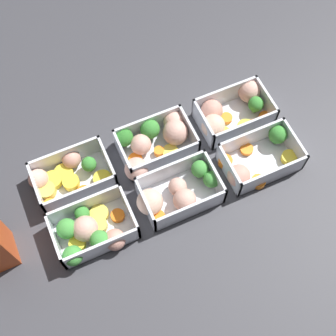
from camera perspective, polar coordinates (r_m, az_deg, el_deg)
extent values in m
plane|color=#38383D|center=(0.93, 0.00, -0.51)|extent=(4.00, 4.00, 0.00)
cube|color=silver|center=(1.00, 7.90, 5.93)|extent=(0.15, 0.10, 0.00)
cube|color=silver|center=(1.00, 6.87, 8.75)|extent=(0.15, 0.01, 0.06)
cube|color=silver|center=(0.96, 9.35, 4.59)|extent=(0.15, 0.01, 0.06)
cube|color=silver|center=(1.00, 11.72, 8.05)|extent=(0.01, 0.10, 0.06)
cube|color=silver|center=(0.95, 4.30, 5.27)|extent=(0.01, 0.10, 0.06)
cylinder|color=orange|center=(0.99, 7.12, 6.03)|extent=(0.04, 0.04, 0.01)
cylinder|color=orange|center=(0.99, 10.52, 5.14)|extent=(0.03, 0.03, 0.01)
cylinder|color=#49883F|center=(1.01, 10.50, 7.08)|extent=(0.01, 0.01, 0.01)
sphere|color=#388433|center=(0.99, 10.68, 7.66)|extent=(0.03, 0.03, 0.03)
cylinder|color=yellow|center=(0.96, 6.74, 4.03)|extent=(0.04, 0.04, 0.02)
cylinder|color=orange|center=(1.00, 11.77, 6.01)|extent=(0.04, 0.04, 0.01)
sphere|color=beige|center=(0.95, 5.55, 5.12)|extent=(0.07, 0.07, 0.05)
cylinder|color=yellow|center=(0.98, 9.48, 4.80)|extent=(0.06, 0.06, 0.01)
sphere|color=tan|center=(0.98, 5.36, 6.99)|extent=(0.06, 0.06, 0.05)
sphere|color=#D19E8C|center=(1.01, 9.89, 9.23)|extent=(0.05, 0.05, 0.05)
cube|color=silver|center=(0.95, -1.38, 2.32)|extent=(0.15, 0.10, 0.00)
cube|color=silver|center=(0.95, -2.51, 5.25)|extent=(0.15, 0.01, 0.06)
cube|color=silver|center=(0.91, -0.27, 0.76)|extent=(0.15, 0.01, 0.06)
cube|color=silver|center=(0.95, 2.57, 4.61)|extent=(0.01, 0.10, 0.06)
cube|color=silver|center=(0.92, -5.49, 1.45)|extent=(0.01, 0.10, 0.06)
cylinder|color=#DBC647|center=(0.94, 0.28, 1.95)|extent=(0.05, 0.05, 0.01)
cylinder|color=#49883F|center=(0.96, -2.18, 4.12)|extent=(0.01, 0.01, 0.01)
sphere|color=#388433|center=(0.94, -2.23, 4.77)|extent=(0.04, 0.04, 0.04)
cylinder|color=#407A37|center=(0.95, -5.30, 3.11)|extent=(0.01, 0.01, 0.01)
sphere|color=#2D7228|center=(0.94, -5.40, 3.73)|extent=(0.04, 0.04, 0.04)
sphere|color=#D19E8C|center=(0.91, -3.86, -0.13)|extent=(0.06, 0.06, 0.05)
sphere|color=#D19E8C|center=(0.96, 0.73, 5.71)|extent=(0.06, 0.06, 0.04)
sphere|color=#D19E8C|center=(0.93, -3.33, 2.88)|extent=(0.06, 0.06, 0.04)
sphere|color=#D19E8C|center=(0.94, 0.91, 4.35)|extent=(0.06, 0.06, 0.05)
cylinder|color=orange|center=(0.94, -1.28, 1.94)|extent=(0.02, 0.02, 0.01)
cylinder|color=orange|center=(0.94, -4.00, 1.00)|extent=(0.04, 0.04, 0.01)
cube|color=silver|center=(0.94, -11.19, -1.58)|extent=(0.15, 0.10, 0.00)
cube|color=silver|center=(0.94, -12.37, 1.38)|extent=(0.15, 0.01, 0.06)
cube|color=silver|center=(0.90, -10.53, -3.34)|extent=(0.15, 0.01, 0.06)
cube|color=silver|center=(0.92, -7.32, 0.72)|extent=(0.01, 0.10, 0.06)
cube|color=silver|center=(0.92, -15.62, -2.57)|extent=(0.01, 0.10, 0.06)
cylinder|color=yellow|center=(0.93, -11.73, -1.71)|extent=(0.05, 0.05, 0.02)
cylinder|color=#DBC647|center=(0.93, -14.56, -2.67)|extent=(0.05, 0.05, 0.02)
sphere|color=tan|center=(0.94, -11.69, 1.06)|extent=(0.04, 0.04, 0.04)
cylinder|color=yellow|center=(0.94, -12.55, -0.61)|extent=(0.04, 0.04, 0.01)
cylinder|color=yellow|center=(0.92, -7.96, -1.37)|extent=(0.05, 0.05, 0.01)
cylinder|color=#49883F|center=(0.94, -9.47, 0.00)|extent=(0.01, 0.01, 0.01)
sphere|color=#388433|center=(0.92, -9.63, 0.48)|extent=(0.03, 0.03, 0.03)
cylinder|color=orange|center=(0.92, -14.09, -4.58)|extent=(0.03, 0.03, 0.02)
cylinder|color=orange|center=(0.92, -10.20, -2.88)|extent=(0.03, 0.03, 0.01)
sphere|color=#D19E8C|center=(0.93, -15.53, -1.29)|extent=(0.06, 0.06, 0.04)
cylinder|color=yellow|center=(0.94, -13.84, -1.47)|extent=(0.05, 0.05, 0.02)
cube|color=silver|center=(0.96, 10.99, 0.66)|extent=(0.15, 0.10, 0.00)
cube|color=silver|center=(0.95, 9.94, 3.59)|extent=(0.15, 0.01, 0.06)
cube|color=silver|center=(0.92, 12.61, -0.96)|extent=(0.15, 0.01, 0.06)
cube|color=silver|center=(0.96, 14.93, 2.88)|extent=(0.01, 0.10, 0.06)
cube|color=silver|center=(0.91, 7.39, -0.28)|extent=(0.01, 0.10, 0.06)
cylinder|color=orange|center=(0.96, 9.56, 2.25)|extent=(0.04, 0.04, 0.01)
cylinder|color=yellow|center=(0.97, 14.53, 1.24)|extent=(0.03, 0.03, 0.01)
cylinder|color=orange|center=(0.93, 10.96, -1.64)|extent=(0.04, 0.04, 0.01)
cylinder|color=orange|center=(0.94, 7.00, 0.78)|extent=(0.03, 0.03, 0.01)
sphere|color=tan|center=(0.91, 8.62, -0.93)|extent=(0.06, 0.06, 0.05)
cylinder|color=#49883F|center=(0.98, 12.99, 3.39)|extent=(0.01, 0.01, 0.01)
sphere|color=#388433|center=(0.96, 13.24, 3.99)|extent=(0.04, 0.04, 0.04)
cube|color=silver|center=(0.91, 1.45, -3.37)|extent=(0.15, 0.10, 0.00)
cube|color=silver|center=(0.90, 0.27, -0.32)|extent=(0.15, 0.01, 0.06)
cube|color=silver|center=(0.87, 2.74, -5.26)|extent=(0.15, 0.01, 0.06)
cube|color=silver|center=(0.90, 5.61, -1.02)|extent=(0.01, 0.10, 0.06)
cube|color=silver|center=(0.88, -2.78, -4.51)|extent=(0.01, 0.10, 0.06)
sphere|color=beige|center=(0.88, -2.22, -4.14)|extent=(0.07, 0.07, 0.05)
sphere|color=#D19E8C|center=(0.88, 2.11, -3.87)|extent=(0.06, 0.06, 0.04)
cylinder|color=orange|center=(0.88, -1.18, -6.03)|extent=(0.03, 0.03, 0.01)
cylinder|color=#519448|center=(0.92, 3.82, -0.68)|extent=(0.01, 0.01, 0.02)
sphere|color=#42933D|center=(0.90, 3.90, -0.11)|extent=(0.03, 0.03, 0.03)
cylinder|color=#519448|center=(0.92, 5.24, -1.86)|extent=(0.01, 0.01, 0.01)
sphere|color=#42933D|center=(0.90, 5.34, -1.38)|extent=(0.03, 0.03, 0.03)
sphere|color=#D19E8C|center=(0.90, 1.29, -2.24)|extent=(0.04, 0.04, 0.04)
cube|color=silver|center=(0.90, -8.84, -7.57)|extent=(0.15, 0.10, 0.00)
cube|color=silver|center=(0.89, -10.09, -4.49)|extent=(0.15, 0.01, 0.06)
cube|color=silver|center=(0.86, -8.02, -9.70)|extent=(0.15, 0.01, 0.06)
cube|color=silver|center=(0.87, -4.70, -5.29)|extent=(0.01, 0.10, 0.06)
cube|color=silver|center=(0.88, -13.48, -8.76)|extent=(0.01, 0.10, 0.06)
cylinder|color=#DBC647|center=(0.89, -8.39, -6.92)|extent=(0.04, 0.04, 0.02)
cylinder|color=#DBC647|center=(0.90, -8.38, -5.53)|extent=(0.05, 0.05, 0.01)
cylinder|color=#519448|center=(0.88, -8.15, -9.06)|extent=(0.01, 0.01, 0.01)
sphere|color=#42933D|center=(0.86, -8.33, -8.67)|extent=(0.04, 0.04, 0.04)
cylinder|color=#519448|center=(0.89, -11.97, -7.67)|extent=(0.01, 0.01, 0.01)
sphere|color=#42933D|center=(0.87, -12.24, -7.24)|extent=(0.04, 0.04, 0.04)
sphere|color=#D19E8C|center=(0.87, -10.07, -7.30)|extent=(0.06, 0.06, 0.05)
cylinder|color=#519448|center=(0.88, -11.28, -10.80)|extent=(0.01, 0.01, 0.01)
sphere|color=#42933D|center=(0.86, -11.53, -10.44)|extent=(0.04, 0.04, 0.04)
sphere|color=tan|center=(0.86, -6.51, -8.68)|extent=(0.05, 0.05, 0.04)
cylinder|color=orange|center=(0.89, -6.15, -5.80)|extent=(0.03, 0.03, 0.01)
cylinder|color=yellow|center=(0.88, -10.98, -9.06)|extent=(0.04, 0.04, 0.01)
cylinder|color=#49883F|center=(0.90, -10.26, -5.84)|extent=(0.01, 0.01, 0.01)
sphere|color=#388433|center=(0.89, -10.44, -5.48)|extent=(0.03, 0.03, 0.03)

